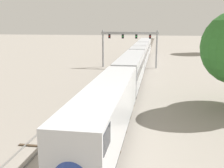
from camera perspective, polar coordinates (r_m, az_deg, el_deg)
The scene contains 5 objects.
ground_plane at distance 20.42m, azimuth -8.53°, elevation -15.42°, with size 400.00×400.00×0.00m, color gray.
track_main at distance 77.81m, azimuth 6.46°, elevation 5.33°, with size 2.60×200.00×0.16m.
track_near at distance 58.66m, azimuth 0.07°, elevation 3.13°, with size 2.60×160.00×0.16m.
passenger_train at distance 51.47m, azimuth 5.02°, elevation 4.64°, with size 3.04×80.37×4.80m.
signal_gantry at distance 60.19m, azimuth 3.57°, elevation 8.85°, with size 12.10×0.49×7.94m.
Camera 1 is at (5.76, -17.15, 9.47)m, focal length 45.01 mm.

